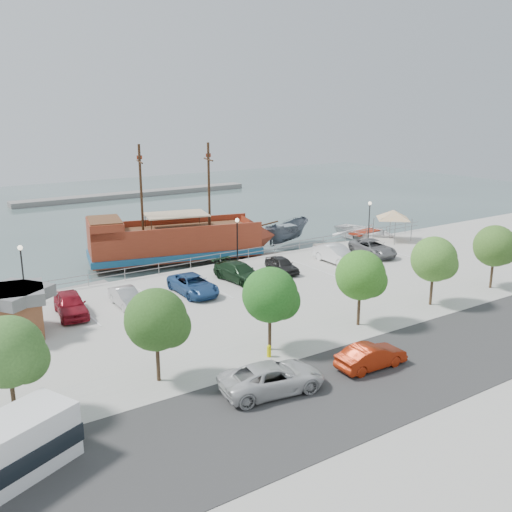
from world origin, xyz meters
TOP-DOWN VIEW (x-y plane):
  - ground at (0.00, 0.00)m, footprint 160.00×160.00m
  - street at (0.00, -16.00)m, footprint 100.00×8.00m
  - sidewalk at (0.00, -10.00)m, footprint 100.00×4.00m
  - seawall_railing at (0.00, 7.80)m, footprint 50.00×0.06m
  - far_shore at (10.00, 55.00)m, footprint 40.00×3.00m
  - pirate_ship at (-1.24, 13.50)m, footprint 19.25×9.21m
  - patrol_boat at (10.54, 13.35)m, footprint 6.80×3.79m
  - speedboat at (18.99, 9.93)m, footprint 6.31×8.22m
  - dock_west at (-14.42, 9.20)m, footprint 7.70×3.00m
  - dock_mid at (7.09, 9.20)m, footprint 7.55×3.78m
  - dock_east at (15.43, 9.20)m, footprint 7.17×3.76m
  - shed at (-19.84, 0.59)m, footprint 4.26×4.26m
  - canopy_tent at (18.70, 5.73)m, footprint 4.92×4.92m
  - street_van at (-10.73, -14.15)m, footprint 5.68×3.27m
  - street_sedan at (-4.75, -14.95)m, footprint 4.16×1.59m
  - fire_hydrant at (-8.61, -10.80)m, footprint 0.26×0.26m
  - lamp_post_left at (-18.00, 6.50)m, footprint 0.36×0.36m
  - lamp_post_mid at (0.00, 6.50)m, footprint 0.36×0.36m
  - lamp_post_right at (16.00, 6.50)m, footprint 0.36×0.36m
  - tree_a at (-21.85, -10.07)m, footprint 3.30×3.20m
  - tree_b at (-14.85, -10.07)m, footprint 3.30×3.20m
  - tree_c at (-7.85, -10.07)m, footprint 3.30×3.20m
  - tree_d at (-0.85, -10.07)m, footprint 3.30×3.20m
  - tree_e at (6.15, -10.07)m, footprint 3.30×3.20m
  - tree_f at (13.15, -10.07)m, footprint 3.30×3.20m
  - parked_car_a at (-15.99, 2.12)m, footprint 2.40×4.82m
  - parked_car_b at (-12.19, 1.75)m, footprint 1.46×4.04m
  - parked_car_c at (-6.93, 1.64)m, footprint 2.39×5.14m
  - parked_car_d at (-2.34, 2.43)m, footprint 2.75×5.40m
  - parked_car_e at (2.01, 2.54)m, footprint 1.95×4.05m
  - parked_car_f at (7.87, 2.26)m, footprint 1.79×4.92m
  - parked_car_g at (12.57, 2.38)m, footprint 3.24×5.63m

SIDE VIEW (x-z plane):
  - ground at x=0.00m, z-range -1.00..-1.00m
  - dock_east at x=15.43m, z-range -1.00..-0.61m
  - dock_mid at x=7.09m, z-range -1.00..-0.59m
  - dock_west at x=-14.42m, z-range -1.00..-0.57m
  - far_shore at x=10.00m, z-range -1.00..-0.20m
  - speedboat at x=18.99m, z-range -1.00..0.58m
  - street at x=0.00m, z-range -0.01..0.03m
  - sidewalk at x=0.00m, z-range -0.01..0.04m
  - patrol_boat at x=10.54m, z-range -1.00..1.48m
  - fire_hydrant at x=-8.61m, z-range 0.03..0.79m
  - seawall_railing at x=0.00m, z-range 0.03..1.03m
  - parked_car_b at x=-12.19m, z-range 0.00..1.32m
  - parked_car_e at x=2.01m, z-range 0.00..1.33m
  - street_sedan at x=-4.75m, z-range 0.00..1.36m
  - parked_car_c at x=-6.93m, z-range 0.00..1.42m
  - parked_car_g at x=12.57m, z-range 0.00..1.48m
  - street_van at x=-10.73m, z-range 0.00..1.49m
  - parked_car_d at x=-2.34m, z-range 0.00..1.50m
  - parked_car_a at x=-15.99m, z-range 0.00..1.58m
  - parked_car_f at x=7.87m, z-range 0.00..1.61m
  - pirate_ship at x=-1.24m, z-range -4.96..6.96m
  - shed at x=-19.84m, z-range 0.10..3.11m
  - lamp_post_left at x=-18.00m, z-range 0.80..5.08m
  - lamp_post_mid at x=0.00m, z-range 0.80..5.08m
  - lamp_post_right at x=16.00m, z-range 0.80..5.08m
  - canopy_tent at x=18.70m, z-range 1.39..5.14m
  - tree_a at x=-21.85m, z-range 0.80..5.80m
  - tree_b at x=-14.85m, z-range 0.80..5.80m
  - tree_c at x=-7.85m, z-range 0.80..5.80m
  - tree_d at x=-0.85m, z-range 0.80..5.80m
  - tree_e at x=6.15m, z-range 0.80..5.80m
  - tree_f at x=13.15m, z-range 0.80..5.80m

